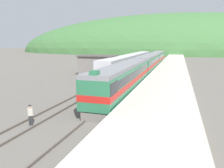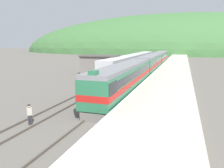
# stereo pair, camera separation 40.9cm
# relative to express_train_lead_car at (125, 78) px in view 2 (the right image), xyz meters

# --- Properties ---
(track_main) EXTENTS (1.52, 180.00, 0.16)m
(track_main) POSITION_rel_express_train_lead_car_xyz_m (0.00, 44.32, -2.04)
(track_main) COLOR #4C443D
(track_main) RESTS_ON ground
(track_siding) EXTENTS (1.52, 180.00, 0.16)m
(track_siding) POSITION_rel_express_train_lead_car_xyz_m (-4.70, 44.32, -2.04)
(track_siding) COLOR #4C443D
(track_siding) RESTS_ON ground
(platform) EXTENTS (6.55, 140.00, 1.15)m
(platform) POSITION_rel_express_train_lead_car_xyz_m (4.86, 24.32, -1.55)
(platform) COLOR #BCB5A5
(platform) RESTS_ON ground
(distant_hills) EXTENTS (230.70, 103.81, 52.38)m
(distant_hills) POSITION_rel_express_train_lead_car_xyz_m (0.00, 134.95, -2.12)
(distant_hills) COLOR #3D6B38
(distant_hills) RESTS_ON ground
(station_shed) EXTENTS (7.29, 5.30, 3.99)m
(station_shed) POSITION_rel_express_train_lead_car_xyz_m (-9.49, 16.03, -0.10)
(station_shed) COLOR slate
(station_shed) RESTS_ON ground
(express_train_lead_car) EXTENTS (2.90, 20.81, 4.23)m
(express_train_lead_car) POSITION_rel_express_train_lead_car_xyz_m (0.00, 0.00, 0.00)
(express_train_lead_car) COLOR black
(express_train_lead_car) RESTS_ON ground
(carriage_second) EXTENTS (2.89, 19.61, 3.87)m
(carriage_second) POSITION_rel_express_train_lead_car_xyz_m (0.00, 21.32, -0.01)
(carriage_second) COLOR black
(carriage_second) RESTS_ON ground
(carriage_third) EXTENTS (2.89, 19.61, 3.87)m
(carriage_third) POSITION_rel_express_train_lead_car_xyz_m (0.00, 41.81, -0.01)
(carriage_third) COLOR black
(carriage_third) RESTS_ON ground
(siding_train) EXTENTS (2.90, 43.14, 3.72)m
(siding_train) POSITION_rel_express_train_lead_car_xyz_m (-4.70, 26.84, -0.20)
(siding_train) COLOR black
(siding_train) RESTS_ON ground
(track_worker) EXTENTS (0.42, 0.40, 1.65)m
(track_worker) POSITION_rel_express_train_lead_car_xyz_m (-4.48, -12.09, -1.19)
(track_worker) COLOR #2D2D33
(track_worker) RESTS_ON ground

